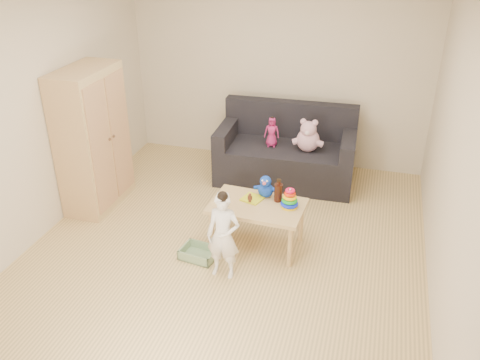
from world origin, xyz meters
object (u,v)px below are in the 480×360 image
(play_table, at_px, (257,225))
(wardrobe, at_px, (93,139))
(toddler, at_px, (223,237))
(sofa, at_px, (285,163))

(play_table, bearing_deg, wardrobe, 169.52)
(toddler, bearing_deg, sofa, 86.74)
(wardrobe, bearing_deg, play_table, -10.48)
(wardrobe, distance_m, sofa, 2.42)
(wardrobe, relative_size, toddler, 1.91)
(wardrobe, xyz_separation_m, toddler, (1.86, -0.94, -0.39))
(sofa, distance_m, play_table, 1.55)
(toddler, bearing_deg, wardrobe, 154.62)
(wardrobe, relative_size, play_table, 1.74)
(sofa, distance_m, toddler, 2.13)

